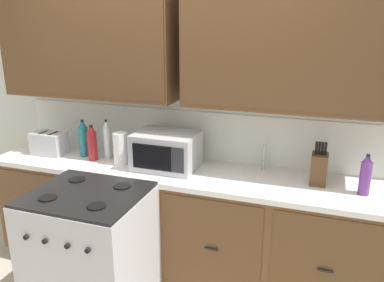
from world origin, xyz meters
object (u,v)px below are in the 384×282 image
at_px(microwave, 166,151).
at_px(bottle_teal, 84,139).
at_px(stove_range, 92,254).
at_px(bottle_violet, 366,175).
at_px(knife_block, 319,168).
at_px(paper_towel_roll, 121,148).
at_px(bottle_clear, 107,140).
at_px(toaster, 49,143).
at_px(bottle_red, 92,143).

bearing_deg(microwave, bottle_teal, 177.76).
height_order(stove_range, bottle_violet, bottle_violet).
bearing_deg(knife_block, bottle_violet, -15.99).
height_order(stove_range, knife_block, knife_block).
height_order(stove_range, microwave, microwave).
xyz_separation_m(paper_towel_roll, bottle_violet, (1.80, 0.02, 0.01)).
bearing_deg(bottle_violet, bottle_clear, 177.89).
distance_m(toaster, paper_towel_roll, 0.70).
bearing_deg(bottle_teal, toaster, -170.14).
distance_m(knife_block, bottle_violet, 0.30).
distance_m(microwave, toaster, 1.08).
bearing_deg(microwave, bottle_violet, -1.11).
relative_size(microwave, toaster, 1.71).
distance_m(stove_range, bottle_red, 0.91).
relative_size(toaster, bottle_violet, 1.00).
height_order(knife_block, bottle_teal, bottle_teal).
xyz_separation_m(toaster, bottle_teal, (0.31, 0.05, 0.06)).
height_order(knife_block, paper_towel_roll, knife_block).
bearing_deg(toaster, bottle_teal, 9.86).
bearing_deg(bottle_red, paper_towel_roll, -1.89).
bearing_deg(stove_range, bottle_teal, 124.54).
relative_size(toaster, bottle_teal, 0.89).
xyz_separation_m(toaster, knife_block, (2.21, 0.08, 0.02)).
relative_size(knife_block, bottle_teal, 0.99).
bearing_deg(bottle_red, toaster, 178.61).
height_order(knife_block, bottle_clear, bottle_clear).
bearing_deg(microwave, paper_towel_roll, -173.39).
distance_m(toaster, bottle_clear, 0.54).
bearing_deg(bottle_clear, bottle_teal, -176.09).
height_order(paper_towel_roll, bottle_clear, bottle_clear).
bearing_deg(microwave, bottle_red, -176.90).
height_order(bottle_clear, bottle_red, bottle_clear).
height_order(bottle_teal, bottle_violet, bottle_teal).
height_order(bottle_violet, bottle_red, bottle_red).
distance_m(stove_range, paper_towel_roll, 0.84).
height_order(toaster, knife_block, knife_block).
relative_size(knife_block, paper_towel_roll, 1.19).
bearing_deg(bottle_red, stove_range, -61.04).
xyz_separation_m(stove_range, bottle_violet, (1.73, 0.61, 0.59)).
distance_m(bottle_teal, bottle_violet, 2.19).
bearing_deg(stove_range, knife_block, 25.71).
distance_m(microwave, bottle_violet, 1.42).
relative_size(stove_range, toaster, 3.39).
xyz_separation_m(bottle_teal, bottle_red, (0.13, -0.06, -0.01)).
bearing_deg(bottle_red, microwave, 3.10).
bearing_deg(paper_towel_roll, bottle_red, 178.11).
bearing_deg(stove_range, toaster, 141.52).
bearing_deg(bottle_violet, stove_range, -160.62).
relative_size(stove_range, microwave, 1.98).
bearing_deg(bottle_teal, bottle_clear, 3.91).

